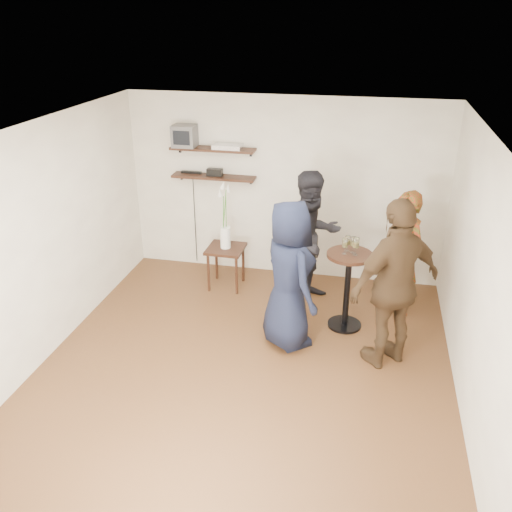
{
  "coord_description": "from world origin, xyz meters",
  "views": [
    {
      "loc": [
        1.18,
        -4.79,
        3.64
      ],
      "look_at": [
        0.05,
        0.4,
        1.2
      ],
      "focal_mm": 38.0,
      "sensor_mm": 36.0,
      "label": 1
    }
  ],
  "objects_px": {
    "side_table": "(226,254)",
    "person_dark": "(311,238)",
    "drinks_table": "(348,280)",
    "dvd_deck": "(228,146)",
    "person_navy": "(289,275)",
    "radio": "(215,172)",
    "crt_monitor": "(185,136)",
    "person_plaid": "(403,254)",
    "person_brown": "(395,285)"
  },
  "relations": [
    {
      "from": "person_plaid",
      "to": "person_brown",
      "type": "xyz_separation_m",
      "value": [
        -0.12,
        -1.15,
        0.14
      ]
    },
    {
      "from": "crt_monitor",
      "to": "dvd_deck",
      "type": "height_order",
      "value": "crt_monitor"
    },
    {
      "from": "person_plaid",
      "to": "radio",
      "type": "bearing_deg",
      "value": -144.04
    },
    {
      "from": "radio",
      "to": "person_navy",
      "type": "distance_m",
      "value": 2.3
    },
    {
      "from": "person_dark",
      "to": "person_brown",
      "type": "distance_m",
      "value": 1.64
    },
    {
      "from": "dvd_deck",
      "to": "drinks_table",
      "type": "bearing_deg",
      "value": -34.41
    },
    {
      "from": "dvd_deck",
      "to": "side_table",
      "type": "xyz_separation_m",
      "value": [
        0.08,
        -0.51,
        -1.4
      ]
    },
    {
      "from": "dvd_deck",
      "to": "person_brown",
      "type": "height_order",
      "value": "same"
    },
    {
      "from": "radio",
      "to": "person_navy",
      "type": "height_order",
      "value": "person_navy"
    },
    {
      "from": "drinks_table",
      "to": "person_plaid",
      "type": "height_order",
      "value": "person_plaid"
    },
    {
      "from": "drinks_table",
      "to": "person_dark",
      "type": "bearing_deg",
      "value": 130.2
    },
    {
      "from": "crt_monitor",
      "to": "person_navy",
      "type": "distance_m",
      "value": 2.73
    },
    {
      "from": "crt_monitor",
      "to": "person_brown",
      "type": "bearing_deg",
      "value": -32.57
    },
    {
      "from": "side_table",
      "to": "dvd_deck",
      "type": "bearing_deg",
      "value": 98.76
    },
    {
      "from": "drinks_table",
      "to": "person_plaid",
      "type": "xyz_separation_m",
      "value": [
        0.64,
        0.51,
        0.18
      ]
    },
    {
      "from": "person_dark",
      "to": "dvd_deck",
      "type": "bearing_deg",
      "value": 114.21
    },
    {
      "from": "side_table",
      "to": "person_plaid",
      "type": "xyz_separation_m",
      "value": [
        2.37,
        -0.21,
        0.32
      ]
    },
    {
      "from": "person_plaid",
      "to": "side_table",
      "type": "bearing_deg",
      "value": -133.8
    },
    {
      "from": "person_plaid",
      "to": "person_dark",
      "type": "distance_m",
      "value": 1.18
    },
    {
      "from": "radio",
      "to": "person_dark",
      "type": "height_order",
      "value": "person_dark"
    },
    {
      "from": "person_plaid",
      "to": "person_brown",
      "type": "distance_m",
      "value": 1.17
    },
    {
      "from": "side_table",
      "to": "person_plaid",
      "type": "distance_m",
      "value": 2.4
    },
    {
      "from": "dvd_deck",
      "to": "person_navy",
      "type": "xyz_separation_m",
      "value": [
        1.16,
        -1.74,
        -1.01
      ]
    },
    {
      "from": "drinks_table",
      "to": "side_table",
      "type": "bearing_deg",
      "value": 157.29
    },
    {
      "from": "crt_monitor",
      "to": "side_table",
      "type": "bearing_deg",
      "value": -36.58
    },
    {
      "from": "person_navy",
      "to": "radio",
      "type": "bearing_deg",
      "value": 0.36
    },
    {
      "from": "crt_monitor",
      "to": "person_brown",
      "type": "xyz_separation_m",
      "value": [
        2.94,
        -1.88,
        -1.05
      ]
    },
    {
      "from": "person_navy",
      "to": "crt_monitor",
      "type": "bearing_deg",
      "value": 7.95
    },
    {
      "from": "person_navy",
      "to": "person_brown",
      "type": "distance_m",
      "value": 1.17
    },
    {
      "from": "crt_monitor",
      "to": "radio",
      "type": "height_order",
      "value": "crt_monitor"
    },
    {
      "from": "drinks_table",
      "to": "person_dark",
      "type": "xyz_separation_m",
      "value": [
        -0.53,
        0.63,
        0.26
      ]
    },
    {
      "from": "drinks_table",
      "to": "radio",
      "type": "bearing_deg",
      "value": 148.32
    },
    {
      "from": "side_table",
      "to": "person_dark",
      "type": "bearing_deg",
      "value": -4.66
    },
    {
      "from": "radio",
      "to": "drinks_table",
      "type": "distance_m",
      "value": 2.52
    },
    {
      "from": "radio",
      "to": "person_plaid",
      "type": "relative_size",
      "value": 0.13
    },
    {
      "from": "person_navy",
      "to": "drinks_table",
      "type": "bearing_deg",
      "value": -90.0
    },
    {
      "from": "radio",
      "to": "person_dark",
      "type": "distance_m",
      "value": 1.72
    },
    {
      "from": "dvd_deck",
      "to": "person_navy",
      "type": "distance_m",
      "value": 2.32
    },
    {
      "from": "side_table",
      "to": "person_dark",
      "type": "distance_m",
      "value": 1.27
    },
    {
      "from": "dvd_deck",
      "to": "person_navy",
      "type": "bearing_deg",
      "value": -56.31
    },
    {
      "from": "crt_monitor",
      "to": "person_dark",
      "type": "relative_size",
      "value": 0.18
    },
    {
      "from": "dvd_deck",
      "to": "side_table",
      "type": "height_order",
      "value": "dvd_deck"
    },
    {
      "from": "drinks_table",
      "to": "person_brown",
      "type": "relative_size",
      "value": 0.52
    },
    {
      "from": "side_table",
      "to": "person_brown",
      "type": "height_order",
      "value": "person_brown"
    },
    {
      "from": "person_dark",
      "to": "person_brown",
      "type": "xyz_separation_m",
      "value": [
        1.04,
        -1.26,
        0.07
      ]
    },
    {
      "from": "dvd_deck",
      "to": "drinks_table",
      "type": "height_order",
      "value": "dvd_deck"
    },
    {
      "from": "person_plaid",
      "to": "drinks_table",
      "type": "bearing_deg",
      "value": -90.0
    },
    {
      "from": "drinks_table",
      "to": "person_plaid",
      "type": "relative_size",
      "value": 0.61
    },
    {
      "from": "side_table",
      "to": "drinks_table",
      "type": "bearing_deg",
      "value": -22.71
    },
    {
      "from": "person_navy",
      "to": "person_plaid",
      "type": "bearing_deg",
      "value": -89.46
    }
  ]
}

